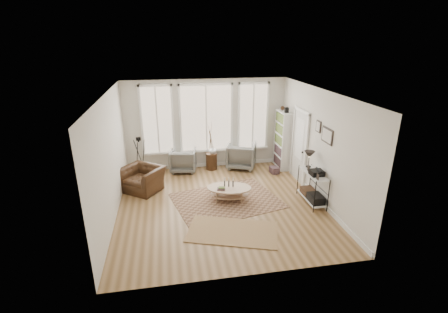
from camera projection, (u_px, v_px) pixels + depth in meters
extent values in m
plane|color=#9C764B|center=(221.00, 204.00, 8.47)|extent=(5.50, 5.50, 0.00)
plane|color=white|center=(220.00, 93.00, 7.47)|extent=(5.50, 5.50, 0.00)
cube|color=silver|center=(206.00, 124.00, 10.51)|extent=(5.20, 0.04, 2.90)
cube|color=silver|center=(247.00, 205.00, 5.43)|extent=(5.20, 0.04, 2.90)
cube|color=silver|center=(110.00, 158.00, 7.54)|extent=(0.04, 5.50, 2.90)
cube|color=silver|center=(319.00, 146.00, 8.40)|extent=(0.04, 5.50, 2.90)
cube|color=white|center=(207.00, 164.00, 10.98)|extent=(5.10, 0.04, 0.12)
cube|color=white|center=(313.00, 194.00, 8.88)|extent=(0.03, 5.40, 0.12)
cube|color=#D5AE85|center=(206.00, 118.00, 10.42)|extent=(1.60, 0.03, 2.10)
cube|color=#D5AE85|center=(157.00, 120.00, 10.17)|extent=(0.90, 0.03, 2.10)
cube|color=#D5AE85|center=(253.00, 116.00, 10.68)|extent=(0.90, 0.03, 2.10)
cube|color=white|center=(206.00, 119.00, 10.41)|extent=(1.74, 0.06, 2.24)
cube|color=white|center=(157.00, 121.00, 10.15)|extent=(1.04, 0.06, 2.24)
cube|color=white|center=(253.00, 117.00, 10.66)|extent=(1.04, 0.06, 2.24)
cube|color=white|center=(207.00, 151.00, 10.76)|extent=(4.10, 0.12, 0.06)
cube|color=silver|center=(300.00, 147.00, 9.60)|extent=(0.04, 0.88, 2.10)
cube|color=white|center=(300.00, 139.00, 9.51)|extent=(0.01, 0.55, 1.20)
cube|color=white|center=(306.00, 152.00, 9.14)|extent=(0.06, 0.08, 2.18)
cube|color=white|center=(293.00, 142.00, 10.05)|extent=(0.06, 0.08, 2.18)
cube|color=white|center=(302.00, 111.00, 9.22)|extent=(0.06, 1.06, 0.08)
sphere|color=black|center=(302.00, 152.00, 9.30)|extent=(0.06, 0.06, 0.06)
cube|color=white|center=(287.00, 144.00, 10.22)|extent=(0.30, 0.03, 1.90)
cube|color=white|center=(278.00, 136.00, 10.98)|extent=(0.30, 0.03, 1.90)
cube|color=white|center=(287.00, 140.00, 10.63)|extent=(0.02, 0.85, 1.90)
cube|color=white|center=(282.00, 140.00, 10.60)|extent=(0.30, 0.81, 1.90)
cube|color=brown|center=(282.00, 140.00, 10.60)|extent=(0.24, 0.75, 1.76)
cube|color=black|center=(287.00, 110.00, 10.06)|extent=(0.12, 0.10, 0.16)
sphere|color=#3B2414|center=(283.00, 108.00, 10.39)|extent=(0.14, 0.14, 0.14)
cube|color=white|center=(311.00, 198.00, 8.55)|extent=(0.37, 1.07, 0.03)
cube|color=white|center=(314.00, 173.00, 8.30)|extent=(0.37, 1.07, 0.02)
cylinder|color=black|center=(315.00, 197.00, 7.92)|extent=(0.02, 0.02, 0.85)
cylinder|color=black|center=(328.00, 196.00, 7.98)|extent=(0.02, 0.02, 0.85)
cylinder|color=black|center=(298.00, 180.00, 8.90)|extent=(0.02, 0.02, 0.85)
cylinder|color=black|center=(310.00, 179.00, 8.96)|extent=(0.02, 0.02, 0.85)
cylinder|color=black|center=(308.00, 166.00, 8.61)|extent=(0.14, 0.14, 0.02)
cylinder|color=black|center=(309.00, 162.00, 8.56)|extent=(0.02, 0.02, 0.30)
cone|color=black|center=(309.00, 154.00, 8.49)|extent=(0.28, 0.28, 0.18)
cube|color=black|center=(317.00, 173.00, 8.14)|extent=(0.32, 0.30, 0.13)
cube|color=black|center=(316.00, 198.00, 8.28)|extent=(0.32, 0.45, 0.20)
cube|color=#3B2414|center=(308.00, 191.00, 8.72)|extent=(0.32, 0.40, 0.16)
cube|color=black|center=(318.00, 177.00, 7.87)|extent=(0.02, 0.10, 0.14)
cube|color=black|center=(308.00, 169.00, 8.37)|extent=(0.02, 0.10, 0.12)
cube|color=black|center=(327.00, 136.00, 7.89)|extent=(0.03, 0.52, 0.38)
cube|color=white|center=(327.00, 136.00, 7.89)|extent=(0.01, 0.44, 0.30)
cube|color=black|center=(319.00, 126.00, 8.32)|extent=(0.03, 0.24, 0.30)
cube|color=white|center=(318.00, 126.00, 8.32)|extent=(0.01, 0.18, 0.24)
cube|color=brown|center=(226.00, 200.00, 8.66)|extent=(3.07, 2.58, 0.01)
cube|color=brown|center=(233.00, 231.00, 7.26)|extent=(2.24, 1.68, 0.01)
ellipsoid|color=tan|center=(229.00, 194.00, 8.64)|extent=(1.12, 0.83, 0.03)
ellipsoid|color=tan|center=(229.00, 188.00, 8.58)|extent=(1.30, 0.98, 0.04)
cylinder|color=tan|center=(218.00, 198.00, 8.42)|extent=(0.03, 0.03, 0.33)
cylinder|color=tan|center=(243.00, 196.00, 8.53)|extent=(0.03, 0.03, 0.33)
cylinder|color=tan|center=(216.00, 192.00, 8.76)|extent=(0.03, 0.03, 0.33)
cylinder|color=tan|center=(239.00, 190.00, 8.87)|extent=(0.03, 0.03, 0.33)
cylinder|color=black|center=(225.00, 184.00, 8.57)|extent=(0.03, 0.03, 0.17)
cylinder|color=black|center=(229.00, 184.00, 8.59)|extent=(0.03, 0.03, 0.17)
cylinder|color=black|center=(233.00, 183.00, 8.61)|extent=(0.03, 0.03, 0.17)
cube|color=#274B2C|center=(221.00, 188.00, 8.45)|extent=(0.20, 0.15, 0.06)
imported|color=slate|center=(183.00, 160.00, 10.47)|extent=(0.92, 0.94, 0.75)
imported|color=slate|center=(241.00, 156.00, 10.75)|extent=(1.16, 1.18, 0.83)
cylinder|color=#3B2414|center=(211.00, 161.00, 10.66)|extent=(0.36, 0.36, 0.55)
imported|color=silver|center=(213.00, 150.00, 10.53)|extent=(0.28, 0.28, 0.23)
imported|color=#3B2414|center=(142.00, 179.00, 9.16)|extent=(1.39, 1.37, 0.68)
cylinder|color=black|center=(138.00, 141.00, 9.62)|extent=(0.06, 0.06, 0.06)
cube|color=black|center=(138.00, 139.00, 9.60)|extent=(0.15, 0.12, 0.09)
cylinder|color=black|center=(138.00, 140.00, 9.53)|extent=(0.06, 0.07, 0.06)
cube|color=brown|center=(274.00, 170.00, 10.40)|extent=(0.28, 0.33, 0.20)
cube|color=brown|center=(275.00, 171.00, 10.37)|extent=(0.25, 0.28, 0.15)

